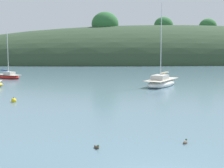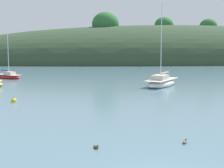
% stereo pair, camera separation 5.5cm
% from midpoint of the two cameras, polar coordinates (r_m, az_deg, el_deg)
% --- Properties ---
extents(far_shoreline_hill, '(150.00, 36.00, 25.99)m').
position_cam_midpoint_polar(far_shoreline_hill, '(98.84, 11.18, 3.79)').
color(far_shoreline_hill, '#2D422B').
rests_on(far_shoreline_hill, ground).
extents(sailboat_teal_outer, '(4.75, 4.10, 6.94)m').
position_cam_midpoint_polar(sailboat_teal_outer, '(50.50, -17.84, 1.31)').
color(sailboat_teal_outer, red).
rests_on(sailboat_teal_outer, ground).
extents(sailboat_navy_dinghy, '(5.80, 6.93, 10.01)m').
position_cam_midpoint_polar(sailboat_navy_dinghy, '(39.07, 8.75, 0.24)').
color(sailboat_navy_dinghy, white).
rests_on(sailboat_navy_dinghy, ground).
extents(mooring_buoy_channel, '(0.44, 0.44, 0.54)m').
position_cam_midpoint_polar(mooring_buoy_channel, '(28.82, -16.90, -2.81)').
color(mooring_buoy_channel, yellow).
rests_on(mooring_buoy_channel, ground).
extents(duck_trailing, '(0.31, 0.41, 0.24)m').
position_cam_midpoint_polar(duck_trailing, '(15.26, -2.72, -11.07)').
color(duck_trailing, '#473828').
rests_on(duck_trailing, ground).
extents(duck_lone_left, '(0.35, 0.39, 0.24)m').
position_cam_midpoint_polar(duck_lone_left, '(16.36, 12.81, -10.01)').
color(duck_lone_left, brown).
rests_on(duck_lone_left, ground).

